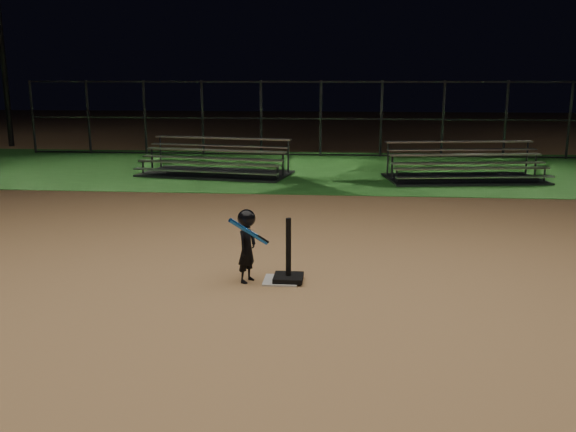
% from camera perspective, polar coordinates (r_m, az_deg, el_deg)
% --- Properties ---
extents(ground, '(80.00, 80.00, 0.00)m').
position_cam_1_polar(ground, '(8.07, -0.65, -6.09)').
color(ground, '#B38351').
rests_on(ground, ground).
extents(grass_strip, '(60.00, 8.00, 0.01)m').
position_cam_1_polar(grass_strip, '(17.80, 2.63, 4.40)').
color(grass_strip, '#215C1D').
rests_on(grass_strip, ground).
extents(home_plate, '(0.45, 0.45, 0.02)m').
position_cam_1_polar(home_plate, '(8.06, -0.65, -6.01)').
color(home_plate, beige).
rests_on(home_plate, ground).
extents(batting_tee, '(0.38, 0.38, 0.83)m').
position_cam_1_polar(batting_tee, '(8.00, 0.04, -4.90)').
color(batting_tee, black).
rests_on(batting_tee, home_plate).
extents(child_batter, '(0.48, 0.54, 0.97)m').
position_cam_1_polar(child_batter, '(7.92, -3.84, -2.57)').
color(child_batter, black).
rests_on(child_batter, ground).
extents(bleacher_left, '(4.22, 2.56, 0.97)m').
position_cam_1_polar(bleacher_left, '(16.79, -6.78, 4.48)').
color(bleacher_left, '#AFB0B4').
rests_on(bleacher_left, ground).
extents(bleacher_right, '(4.15, 2.45, 0.96)m').
position_cam_1_polar(bleacher_right, '(16.43, 16.08, 3.88)').
color(bleacher_right, '#A9A8AD').
rests_on(bleacher_right, ground).
extents(backstop_fence, '(20.08, 0.08, 2.50)m').
position_cam_1_polar(backstop_fence, '(20.65, 3.05, 9.03)').
color(backstop_fence, '#38383D').
rests_on(backstop_fence, ground).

